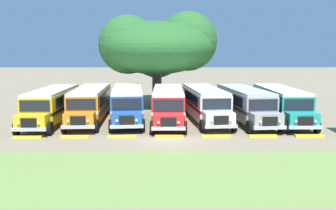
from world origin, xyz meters
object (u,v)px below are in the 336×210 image
object	(u,v)px
parked_bus_slot_4	(205,102)
broad_shade_tree	(158,47)
parked_bus_slot_3	(168,103)
parked_bus_slot_1	(90,103)
parked_bus_slot_5	(245,103)
parked_bus_slot_6	(281,103)
parked_bus_slot_2	(127,102)
parked_bus_slot_0	(52,104)

from	to	relation	value
parked_bus_slot_4	broad_shade_tree	bearing A→B (deg)	-161.84
parked_bus_slot_3	broad_shade_tree	bearing A→B (deg)	-174.24
parked_bus_slot_1	parked_bus_slot_5	bearing A→B (deg)	85.94
parked_bus_slot_1	parked_bus_slot_3	xyz separation A→B (m)	(6.71, -0.64, 0.00)
parked_bus_slot_1	parked_bus_slot_6	world-z (taller)	same
parked_bus_slot_2	broad_shade_tree	bearing A→B (deg)	159.70
parked_bus_slot_4	parked_bus_slot_5	distance (m)	3.40
parked_bus_slot_1	broad_shade_tree	world-z (taller)	broad_shade_tree
parked_bus_slot_0	parked_bus_slot_6	xyz separation A→B (m)	(19.46, 0.38, 0.00)
parked_bus_slot_1	broad_shade_tree	bearing A→B (deg)	146.30
parked_bus_slot_6	broad_shade_tree	bearing A→B (deg)	-132.63
parked_bus_slot_2	parked_bus_slot_3	bearing A→B (deg)	73.77
parked_bus_slot_0	parked_bus_slot_5	distance (m)	16.33
parked_bus_slot_3	parked_bus_slot_5	bearing A→B (deg)	91.69
parked_bus_slot_0	broad_shade_tree	bearing A→B (deg)	138.69
parked_bus_slot_4	parked_bus_slot_0	bearing A→B (deg)	-92.11
parked_bus_slot_4	parked_bus_slot_1	bearing A→B (deg)	-95.59
parked_bus_slot_5	parked_bus_slot_6	xyz separation A→B (m)	(3.13, 0.12, 0.00)
parked_bus_slot_5	parked_bus_slot_1	bearing A→B (deg)	-97.78
parked_bus_slot_5	parked_bus_slot_3	bearing A→B (deg)	-94.50
parked_bus_slot_2	parked_bus_slot_3	distance (m)	3.58
parked_bus_slot_2	parked_bus_slot_5	size ratio (longest dim) A/B	1.00
parked_bus_slot_4	parked_bus_slot_6	world-z (taller)	same
parked_bus_slot_1	parked_bus_slot_3	distance (m)	6.74
parked_bus_slot_3	parked_bus_slot_6	xyz separation A→B (m)	(9.69, 0.24, 0.00)
parked_bus_slot_1	parked_bus_slot_3	bearing A→B (deg)	82.74
parked_bus_slot_0	parked_bus_slot_1	bearing A→B (deg)	104.19
parked_bus_slot_2	parked_bus_slot_6	size ratio (longest dim) A/B	1.01
parked_bus_slot_3	parked_bus_slot_5	xyz separation A→B (m)	(6.56, 0.12, 0.00)
parked_bus_slot_3	parked_bus_slot_4	world-z (taller)	same
parked_bus_slot_4	broad_shade_tree	distance (m)	11.33
parked_bus_slot_2	broad_shade_tree	size ratio (longest dim) A/B	0.85
parked_bus_slot_0	parked_bus_slot_4	world-z (taller)	same
parked_bus_slot_1	parked_bus_slot_5	distance (m)	13.28
parked_bus_slot_3	parked_bus_slot_5	size ratio (longest dim) A/B	0.99
parked_bus_slot_1	broad_shade_tree	distance (m)	12.04
broad_shade_tree	parked_bus_slot_1	bearing A→B (deg)	-121.90
parked_bus_slot_6	parked_bus_slot_5	bearing A→B (deg)	-87.75
parked_bus_slot_0	parked_bus_slot_1	xyz separation A→B (m)	(3.06, 0.78, 0.00)
parked_bus_slot_2	parked_bus_slot_6	bearing A→B (deg)	83.36
parked_bus_slot_0	parked_bus_slot_1	world-z (taller)	same
parked_bus_slot_1	broad_shade_tree	size ratio (longest dim) A/B	0.85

